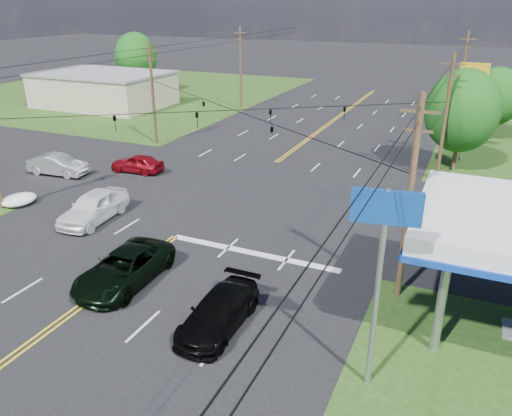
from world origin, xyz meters
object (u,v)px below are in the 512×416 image
at_px(tree_far_l, 136,57).
at_px(tree_right_a, 462,111).
at_px(pole_nw, 153,92).
at_px(sedan_silver, 58,165).
at_px(pole_se, 409,198).
at_px(pole_right_far, 461,79).
at_px(pickup_dkgreen, 124,268).
at_px(suv_black, 219,312).
at_px(polesign_se, 383,238).
at_px(retail_nw, 104,90).
at_px(pole_left_far, 241,67).
at_px(pole_ne, 445,117).
at_px(pickup_white, 94,207).
at_px(tree_right_b, 496,97).

bearing_deg(tree_far_l, tree_right_a, -23.50).
height_order(pole_nw, sedan_silver, pole_nw).
distance_m(pole_se, tree_far_l, 60.88).
relative_size(pole_right_far, pickup_dkgreen, 1.70).
distance_m(suv_black, polesign_se, 8.36).
bearing_deg(retail_nw, pole_left_far, 19.44).
relative_size(tree_far_l, suv_black, 1.72).
bearing_deg(pole_left_far, pole_ne, -36.16).
bearing_deg(tree_right_a, pole_right_far, 93.58).
height_order(pole_ne, tree_right_a, pole_ne).
bearing_deg(pole_right_far, tree_far_l, 174.92).
bearing_deg(pickup_white, sedan_silver, 141.45).
relative_size(pole_se, pickup_white, 1.75).
height_order(pickup_dkgreen, sedan_silver, pickup_dkgreen).
height_order(pole_nw, tree_right_b, pole_nw).
height_order(tree_far_l, polesign_se, tree_far_l).
bearing_deg(pole_ne, pole_left_far, 143.84).
relative_size(tree_right_a, pickup_white, 1.51).
height_order(pole_se, polesign_se, pole_se).
xyz_separation_m(tree_far_l, suv_black, (38.47, -46.68, -4.46)).
xyz_separation_m(pole_left_far, pickup_dkgreen, (13.57, -41.39, -4.35)).
xyz_separation_m(pole_ne, polesign_se, (0.00, -24.49, 0.98)).
relative_size(pole_se, pole_ne, 1.00).
distance_m(retail_nw, pickup_dkgreen, 46.78).
distance_m(pole_ne, suv_black, 24.92).
height_order(pole_nw, pole_ne, same).
height_order(tree_right_b, polesign_se, polesign_se).
xyz_separation_m(pickup_white, polesign_se, (18.95, -7.49, 4.97)).
relative_size(pole_se, sedan_silver, 1.94).
xyz_separation_m(pole_nw, polesign_se, (26.00, -24.49, 0.98)).
bearing_deg(pole_se, pole_nw, 145.30).
height_order(tree_far_l, suv_black, tree_far_l).
bearing_deg(pole_nw, pole_right_far, 36.16).
distance_m(retail_nw, pole_se, 53.09).
height_order(pole_left_far, tree_far_l, pole_left_far).
height_order(tree_right_a, pickup_white, tree_right_a).
height_order(pole_ne, pole_left_far, pole_left_far).
bearing_deg(retail_nw, pole_nw, -37.41).
xyz_separation_m(retail_nw, pole_ne, (43.00, -13.00, 2.92)).
relative_size(pole_nw, pole_ne, 1.00).
distance_m(pole_right_far, pickup_dkgreen, 43.44).
relative_size(pickup_dkgreen, pickup_white, 1.08).
distance_m(pole_ne, pickup_dkgreen, 25.94).
height_order(pole_nw, pole_right_far, pole_right_far).
relative_size(retail_nw, pole_left_far, 1.60).
relative_size(tree_right_a, suv_black, 1.61).
bearing_deg(pole_right_far, pickup_dkgreen, -106.71).
bearing_deg(pole_right_far, pickup_white, -117.76).
bearing_deg(polesign_se, pickup_dkgreen, 170.41).
xyz_separation_m(pole_se, pickup_white, (-18.95, 1.00, -3.99)).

